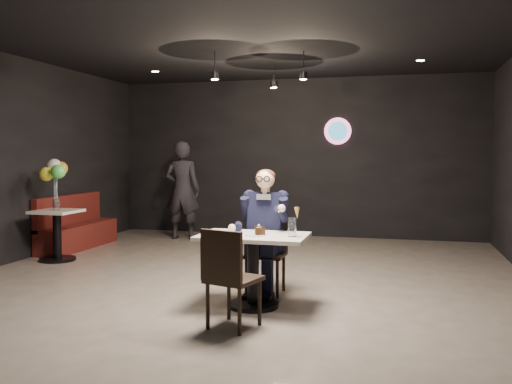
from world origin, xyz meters
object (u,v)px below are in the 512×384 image
(main_table, at_px, (253,271))
(chair_near, at_px, (234,277))
(sundae_glass, at_px, (292,227))
(passerby, at_px, (182,190))
(side_table, at_px, (57,235))
(seated_man, at_px, (266,230))
(booth_bench, at_px, (78,222))
(chair_far, at_px, (266,253))
(balloon_vase, at_px, (56,205))

(main_table, height_order, chair_near, chair_near)
(sundae_glass, relative_size, passerby, 0.10)
(side_table, bearing_deg, passerby, 67.16)
(main_table, height_order, passerby, passerby)
(seated_man, bearing_deg, passerby, 125.01)
(main_table, height_order, seated_man, seated_man)
(passerby, bearing_deg, side_table, 62.66)
(booth_bench, relative_size, passerby, 0.98)
(booth_bench, bearing_deg, chair_near, -41.55)
(chair_far, xyz_separation_m, passerby, (-2.42, 3.45, 0.44))
(chair_far, relative_size, chair_near, 1.00)
(balloon_vase, bearing_deg, booth_bench, 106.70)
(main_table, distance_m, seated_man, 0.65)
(main_table, bearing_deg, passerby, 121.14)
(sundae_glass, xyz_separation_m, booth_bench, (-4.13, 2.64, -0.40))
(chair_near, relative_size, side_table, 1.23)
(sundae_glass, xyz_separation_m, side_table, (-3.83, 1.64, -0.47))
(main_table, distance_m, chair_near, 0.69)
(side_table, xyz_separation_m, balloon_vase, (0.00, 0.00, 0.46))
(chair_near, bearing_deg, seated_man, 106.45)
(balloon_vase, relative_size, passerby, 0.09)
(booth_bench, xyz_separation_m, passerby, (1.30, 1.38, 0.46))
(chair_far, height_order, booth_bench, chair_far)
(booth_bench, height_order, side_table, booth_bench)
(main_table, bearing_deg, seated_man, 90.00)
(sundae_glass, bearing_deg, chair_far, 125.37)
(sundae_glass, height_order, balloon_vase, sundae_glass)
(side_table, bearing_deg, chair_near, -33.90)
(chair_near, bearing_deg, sundae_glass, 74.60)
(sundae_glass, bearing_deg, main_table, 176.60)
(main_table, relative_size, passerby, 0.61)
(chair_near, relative_size, passerby, 0.51)
(chair_far, relative_size, booth_bench, 0.52)
(chair_far, height_order, chair_near, same)
(chair_near, bearing_deg, passerby, 133.76)
(seated_man, height_order, balloon_vase, seated_man)
(main_table, relative_size, chair_near, 1.20)
(sundae_glass, distance_m, balloon_vase, 4.17)
(passerby, bearing_deg, chair_near, 112.81)
(sundae_glass, relative_size, booth_bench, 0.11)
(main_table, relative_size, sundae_glass, 5.88)
(passerby, bearing_deg, sundae_glass, 120.56)
(chair_far, xyz_separation_m, booth_bench, (-3.72, 2.07, -0.01))
(main_table, bearing_deg, sundae_glass, -3.40)
(chair_far, distance_m, balloon_vase, 3.60)
(chair_far, bearing_deg, seated_man, 90.00)
(balloon_vase, bearing_deg, chair_near, -33.90)
(booth_bench, height_order, balloon_vase, balloon_vase)
(main_table, distance_m, balloon_vase, 3.81)
(chair_far, height_order, sundae_glass, sundae_glass)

